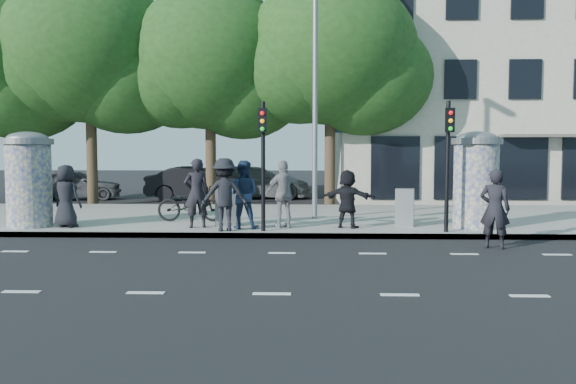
{
  "coord_description": "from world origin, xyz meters",
  "views": [
    {
      "loc": [
        0.54,
        -10.86,
        2.22
      ],
      "look_at": [
        0.07,
        3.5,
        1.21
      ],
      "focal_mm": 35.0,
      "sensor_mm": 36.0,
      "label": 1
    }
  ],
  "objects_px": {
    "bicycle": "(191,204)",
    "car_left": "(75,185)",
    "ad_column_left": "(29,177)",
    "car_mid": "(197,183)",
    "cabinet_left": "(226,204)",
    "ped_d": "(225,195)",
    "ad_column_right": "(476,178)",
    "man_road": "(495,209)",
    "traffic_pole_far": "(448,152)",
    "ped_f": "(348,199)",
    "ped_c": "(243,195)",
    "traffic_pole_near": "(263,152)",
    "ped_b": "(197,193)",
    "ped_e": "(284,194)",
    "street_lamp": "(315,69)",
    "cabinet_right": "(405,207)",
    "car_right": "(256,182)",
    "ped_a": "(66,196)"
  },
  "relations": [
    {
      "from": "ped_d",
      "to": "bicycle",
      "type": "height_order",
      "value": "ped_d"
    },
    {
      "from": "ped_e",
      "to": "bicycle",
      "type": "height_order",
      "value": "ped_e"
    },
    {
      "from": "ad_column_left",
      "to": "car_mid",
      "type": "xyz_separation_m",
      "value": [
        2.56,
        10.88,
        -0.75
      ]
    },
    {
      "from": "bicycle",
      "to": "car_left",
      "type": "bearing_deg",
      "value": 38.34
    },
    {
      "from": "cabinet_left",
      "to": "car_right",
      "type": "xyz_separation_m",
      "value": [
        -0.17,
        11.58,
        0.01
      ]
    },
    {
      "from": "ad_column_left",
      "to": "ad_column_right",
      "type": "xyz_separation_m",
      "value": [
        12.4,
        0.2,
        0.0
      ]
    },
    {
      "from": "traffic_pole_near",
      "to": "ped_f",
      "type": "height_order",
      "value": "traffic_pole_near"
    },
    {
      "from": "ad_column_left",
      "to": "street_lamp",
      "type": "relative_size",
      "value": 0.33
    },
    {
      "from": "traffic_pole_near",
      "to": "street_lamp",
      "type": "xyz_separation_m",
      "value": [
        1.4,
        2.84,
        2.56
      ]
    },
    {
      "from": "ped_d",
      "to": "cabinet_left",
      "type": "bearing_deg",
      "value": -96.02
    },
    {
      "from": "ped_b",
      "to": "cabinet_right",
      "type": "bearing_deg",
      "value": 168.44
    },
    {
      "from": "cabinet_right",
      "to": "car_mid",
      "type": "distance_m",
      "value": 13.12
    },
    {
      "from": "ped_f",
      "to": "bicycle",
      "type": "height_order",
      "value": "ped_f"
    },
    {
      "from": "ped_c",
      "to": "ped_a",
      "type": "bearing_deg",
      "value": 4.11
    },
    {
      "from": "ped_b",
      "to": "ped_f",
      "type": "bearing_deg",
      "value": 164.87
    },
    {
      "from": "traffic_pole_far",
      "to": "car_left",
      "type": "distance_m",
      "value": 18.63
    },
    {
      "from": "ad_column_left",
      "to": "traffic_pole_near",
      "type": "xyz_separation_m",
      "value": [
        6.6,
        -0.71,
        0.69
      ]
    },
    {
      "from": "ped_b",
      "to": "ped_c",
      "type": "distance_m",
      "value": 1.29
    },
    {
      "from": "ped_c",
      "to": "cabinet_right",
      "type": "relative_size",
      "value": 1.75
    },
    {
      "from": "man_road",
      "to": "car_right",
      "type": "distance_m",
      "value": 15.83
    },
    {
      "from": "cabinet_right",
      "to": "car_left",
      "type": "height_order",
      "value": "car_left"
    },
    {
      "from": "ad_column_right",
      "to": "man_road",
      "type": "relative_size",
      "value": 1.43
    },
    {
      "from": "traffic_pole_near",
      "to": "cabinet_left",
      "type": "height_order",
      "value": "traffic_pole_near"
    },
    {
      "from": "ad_column_right",
      "to": "cabinet_left",
      "type": "distance_m",
      "value": 6.99
    },
    {
      "from": "car_right",
      "to": "man_road",
      "type": "bearing_deg",
      "value": -151.73
    },
    {
      "from": "cabinet_right",
      "to": "ad_column_left",
      "type": "bearing_deg",
      "value": -163.88
    },
    {
      "from": "ad_column_left",
      "to": "ped_c",
      "type": "height_order",
      "value": "ad_column_left"
    },
    {
      "from": "ad_column_right",
      "to": "man_road",
      "type": "bearing_deg",
      "value": -96.89
    },
    {
      "from": "ad_column_left",
      "to": "ped_b",
      "type": "xyz_separation_m",
      "value": [
        4.71,
        -0.05,
        -0.43
      ]
    },
    {
      "from": "traffic_pole_far",
      "to": "ped_f",
      "type": "relative_size",
      "value": 2.11
    },
    {
      "from": "ped_c",
      "to": "car_mid",
      "type": "distance_m",
      "value": 11.57
    },
    {
      "from": "ped_c",
      "to": "car_right",
      "type": "distance_m",
      "value": 12.17
    },
    {
      "from": "car_mid",
      "to": "ped_b",
      "type": "bearing_deg",
      "value": 179.99
    },
    {
      "from": "traffic_pole_near",
      "to": "ped_e",
      "type": "height_order",
      "value": "traffic_pole_near"
    },
    {
      "from": "ped_b",
      "to": "man_road",
      "type": "xyz_separation_m",
      "value": [
        7.38,
        -2.27,
        -0.18
      ]
    },
    {
      "from": "ped_d",
      "to": "car_mid",
      "type": "xyz_separation_m",
      "value": [
        -3.02,
        11.53,
        -0.32
      ]
    },
    {
      "from": "ad_column_right",
      "to": "ped_b",
      "type": "distance_m",
      "value": 7.7
    },
    {
      "from": "ped_d",
      "to": "car_right",
      "type": "distance_m",
      "value": 12.64
    },
    {
      "from": "ped_a",
      "to": "traffic_pole_near",
      "type": "bearing_deg",
      "value": -169.27
    },
    {
      "from": "ad_column_right",
      "to": "ped_b",
      "type": "relative_size",
      "value": 1.39
    },
    {
      "from": "ad_column_right",
      "to": "car_left",
      "type": "height_order",
      "value": "ad_column_right"
    },
    {
      "from": "ped_e",
      "to": "car_left",
      "type": "height_order",
      "value": "ped_e"
    },
    {
      "from": "man_road",
      "to": "car_mid",
      "type": "bearing_deg",
      "value": -29.22
    },
    {
      "from": "cabinet_left",
      "to": "car_left",
      "type": "distance_m",
      "value": 13.51
    },
    {
      "from": "ad_column_left",
      "to": "cabinet_right",
      "type": "xyz_separation_m",
      "value": [
        10.51,
        0.44,
        -0.86
      ]
    },
    {
      "from": "street_lamp",
      "to": "ped_d",
      "type": "xyz_separation_m",
      "value": [
        -2.42,
        -2.78,
        -3.68
      ]
    },
    {
      "from": "traffic_pole_near",
      "to": "car_left",
      "type": "distance_m",
      "value": 15.17
    },
    {
      "from": "ad_column_right",
      "to": "ped_c",
      "type": "relative_size",
      "value": 1.43
    },
    {
      "from": "cabinet_left",
      "to": "car_mid",
      "type": "bearing_deg",
      "value": 100.42
    },
    {
      "from": "ad_column_right",
      "to": "ped_f",
      "type": "bearing_deg",
      "value": -177.49
    }
  ]
}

